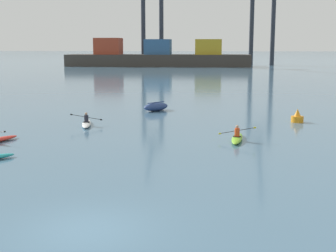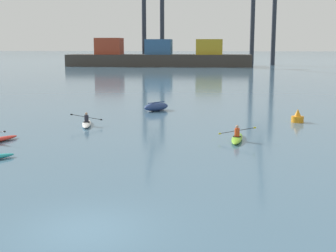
% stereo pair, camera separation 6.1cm
% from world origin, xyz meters
% --- Properties ---
extents(ground_plane, '(800.00, 800.00, 0.00)m').
position_xyz_m(ground_plane, '(0.00, 0.00, 0.00)').
color(ground_plane, '#476B84').
extents(container_barge, '(48.27, 8.86, 7.39)m').
position_xyz_m(container_barge, '(-10.76, 111.38, 2.54)').
color(container_barge, '#38332D').
rests_on(container_barge, ground).
extents(gantry_crane_west, '(6.22, 18.05, 29.71)m').
position_xyz_m(gantry_crane_west, '(-12.97, 117.51, 15.56)').
color(gantry_crane_west, '#232833').
rests_on(gantry_crane_west, ground).
extents(gantry_crane_west_mid, '(7.02, 18.70, 36.11)m').
position_xyz_m(gantry_crane_west_mid, '(17.23, 119.96, 16.20)').
color(gantry_crane_west_mid, '#232833').
rests_on(gantry_crane_west_mid, ground).
extents(capsized_dinghy, '(2.51, 2.70, 0.76)m').
position_xyz_m(capsized_dinghy, '(-1.02, 26.64, 0.35)').
color(capsized_dinghy, navy).
rests_on(capsized_dinghy, ground).
extents(channel_buoy, '(0.90, 0.90, 1.00)m').
position_xyz_m(channel_buoy, '(10.10, 21.59, 0.36)').
color(channel_buoy, orange).
rests_on(channel_buoy, ground).
extents(kayak_white, '(2.21, 3.45, 0.95)m').
position_xyz_m(kayak_white, '(-5.03, 18.69, 0.17)').
color(kayak_white, silver).
rests_on(kayak_white, ground).
extents(kayak_lime, '(2.24, 3.45, 0.95)m').
position_xyz_m(kayak_lime, '(5.33, 14.35, 0.17)').
color(kayak_lime, '#7ABC2D').
rests_on(kayak_lime, ground).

